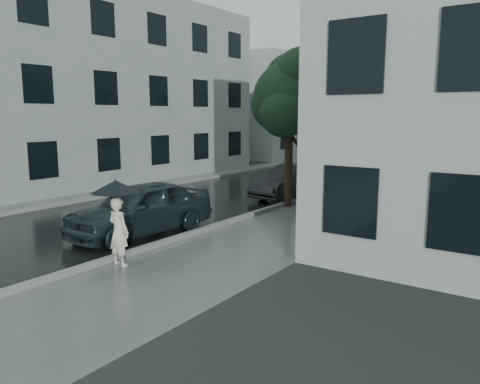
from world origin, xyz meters
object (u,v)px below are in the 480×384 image
Objects in this scene: car_near at (141,208)px; car_far at (293,181)px; pedestrian at (119,232)px; street_tree at (291,97)px; lamp_post at (307,131)px.

car_near reaches higher than car_far.
street_tree reaches higher than pedestrian.
pedestrian is 0.33× the size of lamp_post.
car_near is 7.89m from car_far.
street_tree reaches higher than car_far.
pedestrian is 10.28m from lamp_post.
street_tree is 3.81m from car_far.
street_tree is 7.15m from car_near.
lamp_post is at bearing 95.37° from street_tree.
car_near is (-1.29, -7.81, -2.02)m from lamp_post.
car_near is at bearing -50.78° from pedestrian.
car_near is 1.08× the size of car_far.
car_near is at bearing -103.13° from street_tree.
pedestrian is at bearing -76.81° from car_far.
street_tree is at bearing -85.86° from pedestrian.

